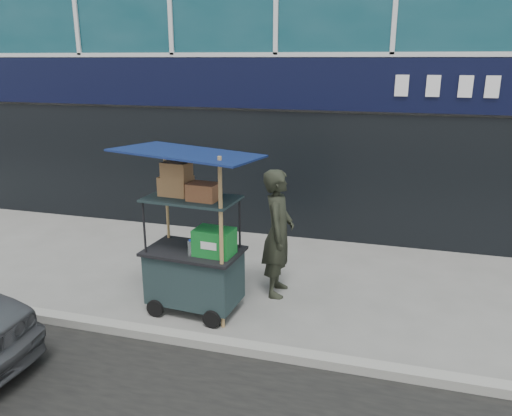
% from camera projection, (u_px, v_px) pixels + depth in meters
% --- Properties ---
extents(ground, '(80.00, 80.00, 0.00)m').
position_uv_depth(ground, '(199.00, 336.00, 6.25)').
color(ground, slate).
rests_on(ground, ground).
extents(curb, '(80.00, 0.18, 0.12)m').
position_uv_depth(curb, '(193.00, 340.00, 6.05)').
color(curb, gray).
rests_on(curb, ground).
extents(vendor_cart, '(1.78, 1.33, 2.29)m').
position_uv_depth(vendor_cart, '(195.00, 256.00, 6.67)').
color(vendor_cart, '#192A2B').
rests_on(vendor_cart, ground).
extents(vendor_man, '(0.50, 0.72, 1.87)m').
position_uv_depth(vendor_man, '(278.00, 233.00, 7.15)').
color(vendor_man, black).
rests_on(vendor_man, ground).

